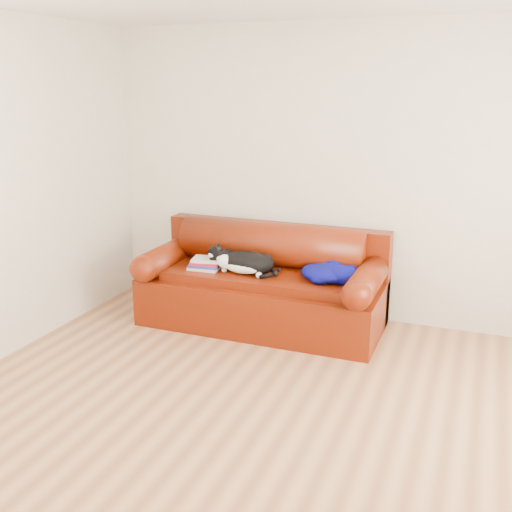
{
  "coord_description": "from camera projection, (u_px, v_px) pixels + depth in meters",
  "views": [
    {
      "loc": [
        1.18,
        -3.17,
        2.07
      ],
      "look_at": [
        -0.6,
        1.35,
        0.68
      ],
      "focal_mm": 42.0,
      "sensor_mm": 36.0,
      "label": 1
    }
  ],
  "objects": [
    {
      "name": "ground",
      "position": [
        266.0,
        421.0,
        3.83
      ],
      "size": [
        4.5,
        4.5,
        0.0
      ],
      "primitive_type": "plane",
      "color": "brown",
      "rests_on": "ground"
    },
    {
      "name": "room_shell",
      "position": [
        289.0,
        160.0,
        3.34
      ],
      "size": [
        4.52,
        4.02,
        2.61
      ],
      "color": "beige",
      "rests_on": "ground"
    },
    {
      "name": "sofa_base",
      "position": [
        262.0,
        299.0,
        5.31
      ],
      "size": [
        2.1,
        0.9,
        0.5
      ],
      "color": "#3E1102",
      "rests_on": "ground"
    },
    {
      "name": "sofa_back",
      "position": [
        272.0,
        259.0,
        5.44
      ],
      "size": [
        2.1,
        1.01,
        0.88
      ],
      "color": "#3E1102",
      "rests_on": "ground"
    },
    {
      "name": "book_stack",
      "position": [
        206.0,
        264.0,
        5.29
      ],
      "size": [
        0.28,
        0.24,
        0.1
      ],
      "rotation": [
        0.0,
        0.0,
        0.13
      ],
      "color": "beige",
      "rests_on": "sofa_base"
    },
    {
      "name": "cat",
      "position": [
        245.0,
        263.0,
        5.15
      ],
      "size": [
        0.69,
        0.33,
        0.24
      ],
      "rotation": [
        0.0,
        0.0,
        0.17
      ],
      "color": "black",
      "rests_on": "sofa_base"
    },
    {
      "name": "blanket",
      "position": [
        329.0,
        272.0,
        4.98
      ],
      "size": [
        0.53,
        0.42,
        0.16
      ],
      "rotation": [
        0.0,
        0.0,
        0.07
      ],
      "color": "#050243",
      "rests_on": "sofa_base"
    }
  ]
}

